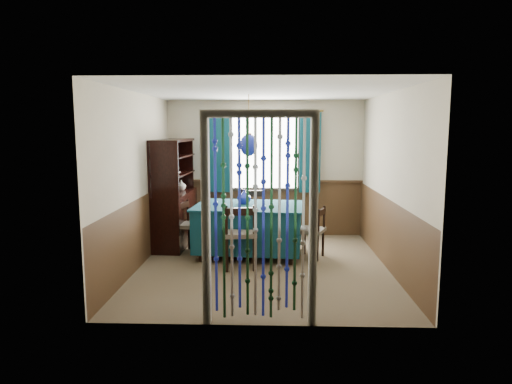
{
  "coord_description": "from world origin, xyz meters",
  "views": [
    {
      "loc": [
        0.12,
        -6.43,
        2.01
      ],
      "look_at": [
        -0.11,
        0.44,
        1.03
      ],
      "focal_mm": 32.0,
      "sensor_mm": 36.0,
      "label": 1
    }
  ],
  "objects_px": {
    "pendant_lamp": "(249,145)",
    "dining_table": "(249,226)",
    "vase_table": "(244,197)",
    "chair_left": "(191,225)",
    "vase_sideboard": "(181,184)",
    "bowl_shelf": "(174,173)",
    "chair_near": "(240,234)",
    "chair_right": "(313,231)",
    "chair_far": "(253,215)",
    "sideboard": "(174,209)"
  },
  "relations": [
    {
      "from": "chair_far",
      "to": "chair_left",
      "type": "height_order",
      "value": "chair_far"
    },
    {
      "from": "dining_table",
      "to": "vase_table",
      "type": "height_order",
      "value": "vase_table"
    },
    {
      "from": "chair_right",
      "to": "vase_table",
      "type": "distance_m",
      "value": 1.2
    },
    {
      "from": "pendant_lamp",
      "to": "dining_table",
      "type": "bearing_deg",
      "value": 0.0
    },
    {
      "from": "vase_table",
      "to": "bowl_shelf",
      "type": "bearing_deg",
      "value": 168.27
    },
    {
      "from": "chair_left",
      "to": "vase_sideboard",
      "type": "height_order",
      "value": "vase_sideboard"
    },
    {
      "from": "dining_table",
      "to": "chair_right",
      "type": "distance_m",
      "value": 1.0
    },
    {
      "from": "sideboard",
      "to": "dining_table",
      "type": "bearing_deg",
      "value": -22.97
    },
    {
      "from": "vase_table",
      "to": "sideboard",
      "type": "bearing_deg",
      "value": 157.91
    },
    {
      "from": "chair_left",
      "to": "pendant_lamp",
      "type": "height_order",
      "value": "pendant_lamp"
    },
    {
      "from": "bowl_shelf",
      "to": "vase_sideboard",
      "type": "xyz_separation_m",
      "value": [
        0.0,
        0.59,
        -0.26
      ]
    },
    {
      "from": "dining_table",
      "to": "chair_near",
      "type": "xyz_separation_m",
      "value": [
        -0.1,
        -0.68,
        0.04
      ]
    },
    {
      "from": "pendant_lamp",
      "to": "chair_near",
      "type": "bearing_deg",
      "value": -98.42
    },
    {
      "from": "chair_far",
      "to": "chair_near",
      "type": "bearing_deg",
      "value": 81.13
    },
    {
      "from": "dining_table",
      "to": "bowl_shelf",
      "type": "bearing_deg",
      "value": 168.85
    },
    {
      "from": "chair_near",
      "to": "chair_far",
      "type": "relative_size",
      "value": 1.0
    },
    {
      "from": "chair_left",
      "to": "vase_sideboard",
      "type": "distance_m",
      "value": 1.05
    },
    {
      "from": "chair_left",
      "to": "pendant_lamp",
      "type": "xyz_separation_m",
      "value": [
        0.93,
        -0.13,
        1.29
      ]
    },
    {
      "from": "chair_near",
      "to": "vase_table",
      "type": "distance_m",
      "value": 0.9
    },
    {
      "from": "vase_sideboard",
      "to": "bowl_shelf",
      "type": "bearing_deg",
      "value": -90.0
    },
    {
      "from": "chair_left",
      "to": "chair_right",
      "type": "relative_size",
      "value": 1.05
    },
    {
      "from": "vase_table",
      "to": "vase_sideboard",
      "type": "bearing_deg",
      "value": 144.36
    },
    {
      "from": "chair_left",
      "to": "pendant_lamp",
      "type": "distance_m",
      "value": 1.6
    },
    {
      "from": "dining_table",
      "to": "bowl_shelf",
      "type": "distance_m",
      "value": 1.53
    },
    {
      "from": "chair_near",
      "to": "bowl_shelf",
      "type": "height_order",
      "value": "bowl_shelf"
    },
    {
      "from": "pendant_lamp",
      "to": "vase_sideboard",
      "type": "height_order",
      "value": "pendant_lamp"
    },
    {
      "from": "chair_left",
      "to": "vase_table",
      "type": "height_order",
      "value": "vase_table"
    },
    {
      "from": "dining_table",
      "to": "pendant_lamp",
      "type": "distance_m",
      "value": 1.28
    },
    {
      "from": "sideboard",
      "to": "bowl_shelf",
      "type": "xyz_separation_m",
      "value": [
        0.06,
        -0.26,
        0.64
      ]
    },
    {
      "from": "chair_near",
      "to": "vase_table",
      "type": "xyz_separation_m",
      "value": [
        0.02,
        0.8,
        0.41
      ]
    },
    {
      "from": "chair_near",
      "to": "sideboard",
      "type": "height_order",
      "value": "sideboard"
    },
    {
      "from": "chair_right",
      "to": "vase_sideboard",
      "type": "distance_m",
      "value": 2.55
    },
    {
      "from": "chair_right",
      "to": "vase_table",
      "type": "bearing_deg",
      "value": 99.71
    },
    {
      "from": "chair_right",
      "to": "pendant_lamp",
      "type": "xyz_separation_m",
      "value": [
        -0.99,
        0.1,
        1.31
      ]
    },
    {
      "from": "chair_right",
      "to": "chair_near",
      "type": "bearing_deg",
      "value": 139.32
    },
    {
      "from": "pendant_lamp",
      "to": "chair_right",
      "type": "bearing_deg",
      "value": -5.94
    },
    {
      "from": "chair_near",
      "to": "pendant_lamp",
      "type": "xyz_separation_m",
      "value": [
        0.1,
        0.68,
        1.24
      ]
    },
    {
      "from": "chair_near",
      "to": "sideboard",
      "type": "bearing_deg",
      "value": 125.16
    },
    {
      "from": "chair_near",
      "to": "bowl_shelf",
      "type": "xyz_separation_m",
      "value": [
        -1.15,
        1.04,
        0.77
      ]
    },
    {
      "from": "bowl_shelf",
      "to": "chair_right",
      "type": "bearing_deg",
      "value": -11.79
    },
    {
      "from": "dining_table",
      "to": "vase_sideboard",
      "type": "relative_size",
      "value": 8.95
    },
    {
      "from": "dining_table",
      "to": "vase_sideboard",
      "type": "bearing_deg",
      "value": 147.62
    },
    {
      "from": "vase_table",
      "to": "vase_sideboard",
      "type": "relative_size",
      "value": 1.05
    },
    {
      "from": "dining_table",
      "to": "chair_left",
      "type": "xyz_separation_m",
      "value": [
        -0.93,
        0.13,
        -0.01
      ]
    },
    {
      "from": "chair_left",
      "to": "bowl_shelf",
      "type": "bearing_deg",
      "value": -110.79
    },
    {
      "from": "vase_table",
      "to": "bowl_shelf",
      "type": "height_order",
      "value": "bowl_shelf"
    },
    {
      "from": "chair_near",
      "to": "chair_far",
      "type": "distance_m",
      "value": 1.42
    },
    {
      "from": "chair_far",
      "to": "sideboard",
      "type": "xyz_separation_m",
      "value": [
        -1.35,
        -0.11,
        0.12
      ]
    },
    {
      "from": "chair_near",
      "to": "dining_table",
      "type": "bearing_deg",
      "value": 73.75
    },
    {
      "from": "bowl_shelf",
      "to": "vase_table",
      "type": "bearing_deg",
      "value": -11.73
    }
  ]
}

